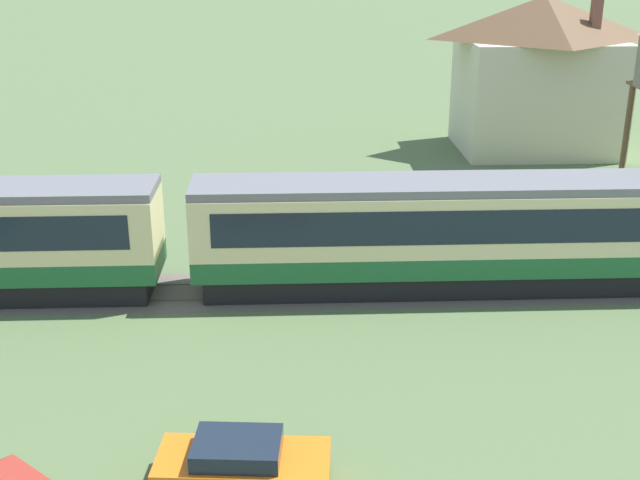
# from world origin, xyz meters

# --- Properties ---
(passenger_train) EXTENTS (104.32, 2.91, 4.25)m
(passenger_train) POSITION_xyz_m (-29.01, 1.84, 2.35)
(passenger_train) COLOR #1E6033
(passenger_train) RESTS_ON ground_plane
(station_house_brown_roof) EXTENTS (9.96, 7.85, 9.32)m
(station_house_brown_roof) POSITION_xyz_m (-20.27, 22.85, 4.81)
(station_house_brown_roof) COLOR beige
(station_house_brown_roof) RESTS_ON ground_plane
(parked_car_orange) EXTENTS (4.31, 2.13, 1.26)m
(parked_car_orange) POSITION_xyz_m (-36.90, -9.60, 0.60)
(parked_car_orange) COLOR orange
(parked_car_orange) RESTS_ON ground_plane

